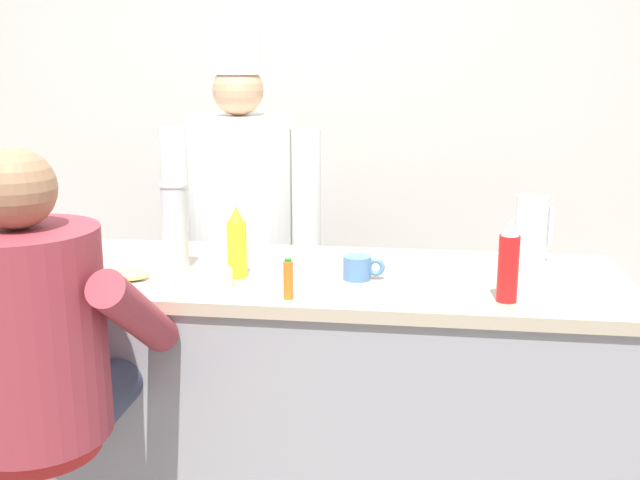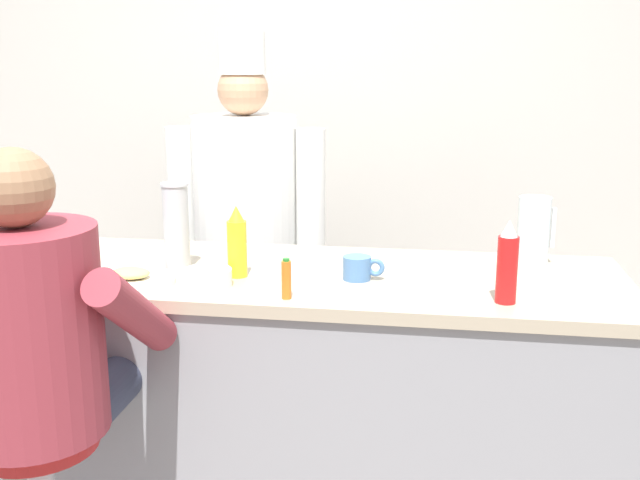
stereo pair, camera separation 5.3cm
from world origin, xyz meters
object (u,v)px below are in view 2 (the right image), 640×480
hot_sauce_bottle_orange (286,279)px  breakfast_plate (131,279)px  ketchup_bottle_red (507,264)px  cup_stack_steel (176,227)px  mustard_bottle_yellow (237,244)px  cook_in_whites_near (246,223)px  coffee_mug_blue (358,268)px  diner_seated_maroon (35,345)px  water_pitcher_clear (534,230)px  cereal_bowl (208,278)px

hot_sauce_bottle_orange → breakfast_plate: size_ratio=0.44×
ketchup_bottle_red → cup_stack_steel: bearing=169.8°
mustard_bottle_yellow → cup_stack_steel: size_ratio=0.80×
breakfast_plate → cook_in_whites_near: bearing=83.2°
coffee_mug_blue → mustard_bottle_yellow: bearing=-176.1°
mustard_bottle_yellow → breakfast_plate: size_ratio=0.84×
hot_sauce_bottle_orange → cook_in_whites_near: cook_in_whites_near is taller
coffee_mug_blue → diner_seated_maroon: size_ratio=0.09×
water_pitcher_clear → mustard_bottle_yellow: bearing=-161.4°
water_pitcher_clear → hot_sauce_bottle_orange: bearing=-145.2°
ketchup_bottle_red → cook_in_whites_near: (-1.03, 0.99, -0.12)m
ketchup_bottle_red → diner_seated_maroon: size_ratio=0.17×
cup_stack_steel → diner_seated_maroon: 0.66m
ketchup_bottle_red → cereal_bowl: (-0.90, 0.02, -0.09)m
breakfast_plate → diner_seated_maroon: bearing=-102.7°
mustard_bottle_yellow → cook_in_whites_near: bearing=102.8°
ketchup_bottle_red → breakfast_plate: 1.15m
mustard_bottle_yellow → cook_in_whites_near: cook_in_whites_near is taller
cook_in_whites_near → ketchup_bottle_red: bearing=-43.8°
water_pitcher_clear → coffee_mug_blue: (-0.57, -0.30, -0.08)m
mustard_bottle_yellow → cereal_bowl: size_ratio=1.55×
cereal_bowl → cup_stack_steel: (-0.16, 0.17, 0.12)m
ketchup_bottle_red → diner_seated_maroon: bearing=-161.8°
cereal_bowl → diner_seated_maroon: size_ratio=0.10×
cereal_bowl → coffee_mug_blue: bearing=17.9°
hot_sauce_bottle_orange → water_pitcher_clear: water_pitcher_clear is taller
cook_in_whites_near → breakfast_plate: bearing=-96.8°
cook_in_whites_near → cereal_bowl: bearing=-82.4°
cook_in_whites_near → cup_stack_steel: bearing=-91.9°
cereal_bowl → cook_in_whites_near: size_ratio=0.08×
ketchup_bottle_red → mustard_bottle_yellow: ketchup_bottle_red is taller
hot_sauce_bottle_orange → mustard_bottle_yellow: bearing=134.9°
mustard_bottle_yellow → breakfast_plate: bearing=-156.7°
ketchup_bottle_red → breakfast_plate: ketchup_bottle_red is taller
mustard_bottle_yellow → cup_stack_steel: bearing=167.5°
ketchup_bottle_red → breakfast_plate: (-1.15, 0.01, -0.10)m
breakfast_plate → coffee_mug_blue: (0.70, 0.16, 0.02)m
breakfast_plate → cereal_bowl: bearing=3.1°
diner_seated_maroon → ketchup_bottle_red: bearing=18.2°
ketchup_bottle_red → hot_sauce_bottle_orange: 0.64m
hot_sauce_bottle_orange → diner_seated_maroon: bearing=-150.3°
diner_seated_maroon → cook_in_whites_near: bearing=81.4°
hot_sauce_bottle_orange → cereal_bowl: size_ratio=0.81×
ketchup_bottle_red → cup_stack_steel: (-1.06, 0.19, 0.03)m
mustard_bottle_yellow → diner_seated_maroon: 0.70m
cereal_bowl → diner_seated_maroon: 0.55m
water_pitcher_clear → cereal_bowl: bearing=-156.6°
diner_seated_maroon → cook_in_whites_near: 1.41m
ketchup_bottle_red → breakfast_plate: bearing=179.6°
hot_sauce_bottle_orange → cereal_bowl: bearing=162.5°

